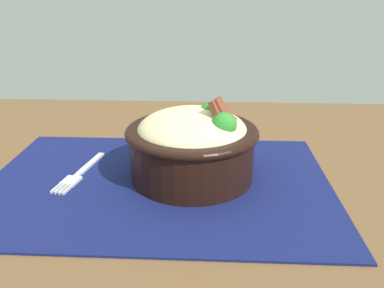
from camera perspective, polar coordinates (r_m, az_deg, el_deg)
The scene contains 4 objects.
table at distance 0.60m, azimuth -3.32°, elevation -11.89°, with size 1.08×0.84×0.76m.
placemat at distance 0.56m, azimuth -4.86°, elevation -5.41°, with size 0.48×0.33×0.00m, color #11194C.
bowl at distance 0.55m, azimuth 0.10°, elevation 0.23°, with size 0.22×0.22×0.12m.
fork at distance 0.60m, azimuth -15.96°, elevation -4.12°, with size 0.04×0.14×0.00m.
Camera 1 is at (-0.06, 0.49, 1.02)m, focal length 36.94 mm.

